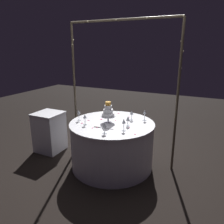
{
  "coord_description": "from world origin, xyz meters",
  "views": [
    {
      "loc": [
        1.38,
        -2.84,
        1.83
      ],
      "look_at": [
        0.0,
        0.0,
        0.9
      ],
      "focal_mm": 35.1,
      "sensor_mm": 36.0,
      "label": 1
    }
  ],
  "objects_px": {
    "wine_glass_3": "(128,119)",
    "wine_glass_6": "(145,113)",
    "wine_glass_2": "(124,122)",
    "cake_knife": "(102,128)",
    "decorative_arch": "(121,74)",
    "side_table": "(50,132)",
    "wine_glass_5": "(105,125)",
    "tiered_cake": "(108,112)",
    "wine_glass_1": "(85,117)",
    "wine_glass_4": "(79,113)",
    "wine_glass_0": "(132,113)",
    "main_table": "(112,144)"
  },
  "relations": [
    {
      "from": "wine_glass_3",
      "to": "cake_knife",
      "type": "height_order",
      "value": "wine_glass_3"
    },
    {
      "from": "side_table",
      "to": "decorative_arch",
      "type": "bearing_deg",
      "value": 13.72
    },
    {
      "from": "decorative_arch",
      "to": "main_table",
      "type": "bearing_deg",
      "value": -90.21
    },
    {
      "from": "tiered_cake",
      "to": "wine_glass_4",
      "type": "relative_size",
      "value": 1.94
    },
    {
      "from": "tiered_cake",
      "to": "wine_glass_4",
      "type": "distance_m",
      "value": 0.47
    },
    {
      "from": "main_table",
      "to": "wine_glass_6",
      "type": "relative_size",
      "value": 7.6
    },
    {
      "from": "tiered_cake",
      "to": "wine_glass_0",
      "type": "height_order",
      "value": "tiered_cake"
    },
    {
      "from": "decorative_arch",
      "to": "wine_glass_5",
      "type": "distance_m",
      "value": 0.96
    },
    {
      "from": "side_table",
      "to": "wine_glass_3",
      "type": "xyz_separation_m",
      "value": [
        1.53,
        -0.03,
        0.48
      ]
    },
    {
      "from": "wine_glass_2",
      "to": "wine_glass_3",
      "type": "xyz_separation_m",
      "value": [
        -0.02,
        0.2,
        -0.02
      ]
    },
    {
      "from": "cake_knife",
      "to": "wine_glass_6",
      "type": "bearing_deg",
      "value": 53.14
    },
    {
      "from": "wine_glass_2",
      "to": "cake_knife",
      "type": "xyz_separation_m",
      "value": [
        -0.32,
        -0.03,
        -0.13
      ]
    },
    {
      "from": "side_table",
      "to": "wine_glass_5",
      "type": "relative_size",
      "value": 4.51
    },
    {
      "from": "side_table",
      "to": "wine_glass_1",
      "type": "xyz_separation_m",
      "value": [
        0.94,
        -0.26,
        0.48
      ]
    },
    {
      "from": "main_table",
      "to": "wine_glass_2",
      "type": "xyz_separation_m",
      "value": [
        0.29,
        -0.23,
        0.49
      ]
    },
    {
      "from": "wine_glass_1",
      "to": "wine_glass_3",
      "type": "height_order",
      "value": "wine_glass_1"
    },
    {
      "from": "wine_glass_2",
      "to": "wine_glass_3",
      "type": "relative_size",
      "value": 1.14
    },
    {
      "from": "wine_glass_2",
      "to": "cake_knife",
      "type": "bearing_deg",
      "value": -175.01
    },
    {
      "from": "wine_glass_0",
      "to": "wine_glass_1",
      "type": "height_order",
      "value": "wine_glass_1"
    },
    {
      "from": "wine_glass_6",
      "to": "wine_glass_2",
      "type": "bearing_deg",
      "value": -102.06
    },
    {
      "from": "wine_glass_2",
      "to": "wine_glass_3",
      "type": "bearing_deg",
      "value": 95.99
    },
    {
      "from": "tiered_cake",
      "to": "wine_glass_5",
      "type": "distance_m",
      "value": 0.45
    },
    {
      "from": "tiered_cake",
      "to": "wine_glass_5",
      "type": "height_order",
      "value": "tiered_cake"
    },
    {
      "from": "wine_glass_1",
      "to": "cake_knife",
      "type": "relative_size",
      "value": 0.54
    },
    {
      "from": "wine_glass_1",
      "to": "wine_glass_5",
      "type": "relative_size",
      "value": 1.01
    },
    {
      "from": "side_table",
      "to": "wine_glass_6",
      "type": "xyz_separation_m",
      "value": [
        1.67,
        0.32,
        0.49
      ]
    },
    {
      "from": "tiered_cake",
      "to": "wine_glass_1",
      "type": "xyz_separation_m",
      "value": [
        -0.26,
        -0.24,
        -0.05
      ]
    },
    {
      "from": "wine_glass_6",
      "to": "main_table",
      "type": "bearing_deg",
      "value": -141.68
    },
    {
      "from": "wine_glass_0",
      "to": "cake_knife",
      "type": "height_order",
      "value": "wine_glass_0"
    },
    {
      "from": "decorative_arch",
      "to": "tiered_cake",
      "type": "xyz_separation_m",
      "value": [
        -0.06,
        -0.33,
        -0.54
      ]
    },
    {
      "from": "wine_glass_6",
      "to": "cake_knife",
      "type": "xyz_separation_m",
      "value": [
        -0.44,
        -0.58,
        -0.12
      ]
    },
    {
      "from": "wine_glass_1",
      "to": "wine_glass_4",
      "type": "bearing_deg",
      "value": 146.49
    },
    {
      "from": "wine_glass_1",
      "to": "wine_glass_3",
      "type": "xyz_separation_m",
      "value": [
        0.59,
        0.23,
        -0.01
      ]
    },
    {
      "from": "tiered_cake",
      "to": "wine_glass_6",
      "type": "relative_size",
      "value": 1.91
    },
    {
      "from": "wine_glass_4",
      "to": "wine_glass_5",
      "type": "distance_m",
      "value": 0.69
    },
    {
      "from": "decorative_arch",
      "to": "side_table",
      "type": "height_order",
      "value": "decorative_arch"
    },
    {
      "from": "wine_glass_1",
      "to": "wine_glass_5",
      "type": "xyz_separation_m",
      "value": [
        0.42,
        -0.18,
        -0.0
      ]
    },
    {
      "from": "wine_glass_1",
      "to": "wine_glass_2",
      "type": "relative_size",
      "value": 0.91
    },
    {
      "from": "side_table",
      "to": "wine_glass_5",
      "type": "bearing_deg",
      "value": -17.7
    },
    {
      "from": "decorative_arch",
      "to": "side_table",
      "type": "relative_size",
      "value": 3.12
    },
    {
      "from": "tiered_cake",
      "to": "wine_glass_2",
      "type": "relative_size",
      "value": 1.87
    },
    {
      "from": "wine_glass_6",
      "to": "wine_glass_5",
      "type": "bearing_deg",
      "value": -112.15
    },
    {
      "from": "tiered_cake",
      "to": "wine_glass_3",
      "type": "relative_size",
      "value": 2.12
    },
    {
      "from": "tiered_cake",
      "to": "wine_glass_4",
      "type": "height_order",
      "value": "tiered_cake"
    },
    {
      "from": "decorative_arch",
      "to": "wine_glass_6",
      "type": "xyz_separation_m",
      "value": [
        0.41,
        0.01,
        -0.58
      ]
    },
    {
      "from": "wine_glass_3",
      "to": "wine_glass_5",
      "type": "height_order",
      "value": "wine_glass_5"
    },
    {
      "from": "side_table",
      "to": "wine_glass_4",
      "type": "distance_m",
      "value": 0.9
    },
    {
      "from": "wine_glass_0",
      "to": "wine_glass_3",
      "type": "bearing_deg",
      "value": -79.25
    },
    {
      "from": "wine_glass_3",
      "to": "wine_glass_6",
      "type": "relative_size",
      "value": 0.9
    },
    {
      "from": "decorative_arch",
      "to": "wine_glass_1",
      "type": "height_order",
      "value": "decorative_arch"
    }
  ]
}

